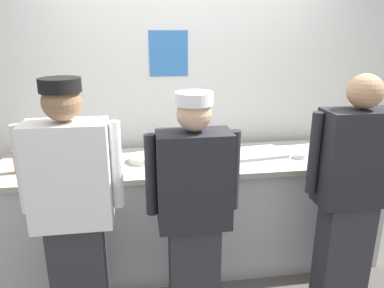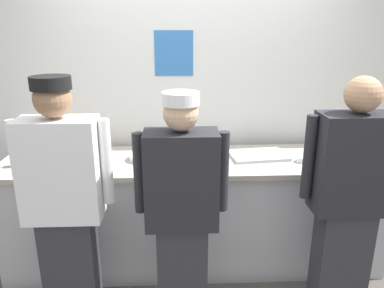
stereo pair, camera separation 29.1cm
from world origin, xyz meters
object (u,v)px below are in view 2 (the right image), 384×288
at_px(sheet_tray, 258,155).
at_px(ramekin_green_sauce, 102,165).
at_px(ramekin_red_sauce, 366,163).
at_px(chef_near_left, 64,203).
at_px(chefs_knife, 93,158).
at_px(chef_center, 182,211).
at_px(squeeze_bottle_secondary, 22,154).
at_px(ramekin_yellow_sauce, 303,159).
at_px(plate_stack_front, 143,157).
at_px(chef_far_right, 348,199).
at_px(ramekin_orange_sauce, 66,151).
at_px(squeeze_bottle_primary, 343,140).
at_px(mixing_bowl_steel, 183,153).

relative_size(sheet_tray, ramekin_green_sauce, 4.09).
height_order(sheet_tray, ramekin_red_sauce, ramekin_red_sauce).
distance_m(chef_near_left, chefs_knife, 0.73).
height_order(chef_center, chefs_knife, chef_center).
xyz_separation_m(squeeze_bottle_secondary, ramekin_red_sauce, (2.60, -0.11, -0.08)).
distance_m(sheet_tray, ramekin_yellow_sauce, 0.35).
bearing_deg(chef_near_left, plate_stack_front, 57.60).
bearing_deg(chef_center, chefs_knife, 132.27).
bearing_deg(chef_far_right, ramekin_green_sauce, 163.01).
height_order(sheet_tray, ramekin_orange_sauce, ramekin_orange_sauce).
height_order(chef_center, squeeze_bottle_primary, chef_center).
distance_m(chef_center, squeeze_bottle_secondary, 1.35).
distance_m(chef_center, ramekin_orange_sauce, 1.33).
xyz_separation_m(ramekin_yellow_sauce, chefs_knife, (-1.66, 0.15, -0.02)).
height_order(plate_stack_front, squeeze_bottle_primary, squeeze_bottle_primary).
distance_m(chef_far_right, mixing_bowl_steel, 1.25).
distance_m(chef_center, squeeze_bottle_primary, 1.65).
relative_size(squeeze_bottle_primary, ramekin_red_sauce, 2.21).
bearing_deg(chef_near_left, chef_far_right, 0.09).
relative_size(chef_near_left, chef_center, 1.06).
xyz_separation_m(plate_stack_front, chefs_knife, (-0.41, 0.05, -0.02)).
relative_size(chef_center, ramekin_orange_sauce, 17.40).
xyz_separation_m(squeeze_bottle_primary, ramekin_yellow_sauce, (-0.43, -0.26, -0.08)).
bearing_deg(ramekin_red_sauce, plate_stack_front, 173.00).
distance_m(squeeze_bottle_primary, ramekin_orange_sauce, 2.35).
bearing_deg(ramekin_green_sauce, squeeze_bottle_primary, 9.47).
distance_m(ramekin_green_sauce, ramekin_orange_sauce, 0.51).
relative_size(chef_far_right, ramekin_red_sauce, 18.11).
relative_size(chef_center, ramekin_yellow_sauce, 16.46).
relative_size(squeeze_bottle_secondary, ramekin_orange_sauce, 2.28).
xyz_separation_m(chef_center, ramekin_yellow_sauce, (0.96, 0.62, 0.10)).
distance_m(ramekin_yellow_sauce, chefs_knife, 1.67).
relative_size(chef_near_left, plate_stack_front, 7.42).
xyz_separation_m(chef_near_left, mixing_bowl_steel, (0.75, 0.67, 0.09)).
relative_size(chef_near_left, chefs_knife, 6.11).
height_order(ramekin_orange_sauce, chefs_knife, ramekin_orange_sauce).
distance_m(mixing_bowl_steel, ramekin_red_sauce, 1.40).
height_order(chef_center, squeeze_bottle_secondary, chef_center).
xyz_separation_m(plate_stack_front, sheet_tray, (0.93, 0.03, -0.01)).
height_order(sheet_tray, ramekin_green_sauce, ramekin_green_sauce).
relative_size(ramekin_green_sauce, ramekin_orange_sauce, 1.19).
bearing_deg(ramekin_yellow_sauce, ramekin_orange_sauce, 171.30).
distance_m(mixing_bowl_steel, chefs_knife, 0.73).
bearing_deg(sheet_tray, squeeze_bottle_primary, 9.65).
distance_m(chef_center, mixing_bowl_steel, 0.73).
bearing_deg(mixing_bowl_steel, ramekin_orange_sauce, 168.68).
xyz_separation_m(chef_center, ramekin_orange_sauce, (-0.96, 0.91, 0.10)).
bearing_deg(plate_stack_front, ramekin_yellow_sauce, -4.80).
xyz_separation_m(squeeze_bottle_primary, ramekin_red_sauce, (0.02, -0.37, -0.07)).
xyz_separation_m(chef_near_left, ramekin_yellow_sauce, (1.69, 0.58, 0.05)).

